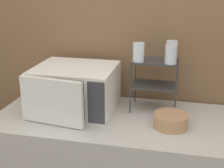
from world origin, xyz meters
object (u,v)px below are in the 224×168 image
object	(u,v)px
glass_back_right	(172,50)
bowl	(171,121)
dish_rack	(155,75)
glass_front_left	(139,52)
microwave	(75,89)
glass_front_right	(171,54)

from	to	relation	value
glass_back_right	bowl	bearing A→B (deg)	-84.32
dish_rack	glass_front_left	distance (m)	0.19
dish_rack	glass_front_left	world-z (taller)	glass_front_left
glass_front_left	glass_back_right	xyz separation A→B (m)	(0.19, 0.10, 0.00)
microwave	glass_back_right	xyz separation A→B (m)	(0.59, 0.17, 0.24)
dish_rack	bowl	bearing A→B (deg)	-62.68
dish_rack	glass_back_right	world-z (taller)	glass_back_right
glass_front_left	glass_front_right	world-z (taller)	same
bowl	dish_rack	bearing A→B (deg)	117.32
glass_front_left	bowl	xyz separation A→B (m)	(0.22, -0.19, -0.35)
microwave	dish_rack	bearing A→B (deg)	13.77
dish_rack	glass_front_right	xyz separation A→B (m)	(0.09, -0.06, 0.15)
glass_front_right	bowl	size ratio (longest dim) A/B	0.59
microwave	glass_front_right	bearing A→B (deg)	5.98
bowl	glass_front_right	bearing A→B (deg)	99.19
bowl	glass_front_left	bearing A→B (deg)	140.15
glass_front_left	microwave	bearing A→B (deg)	-170.00
dish_rack	glass_back_right	distance (m)	0.19
microwave	glass_back_right	world-z (taller)	glass_back_right
dish_rack	glass_front_left	bearing A→B (deg)	-152.60
microwave	bowl	bearing A→B (deg)	-10.62
microwave	glass_front_left	distance (m)	0.47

